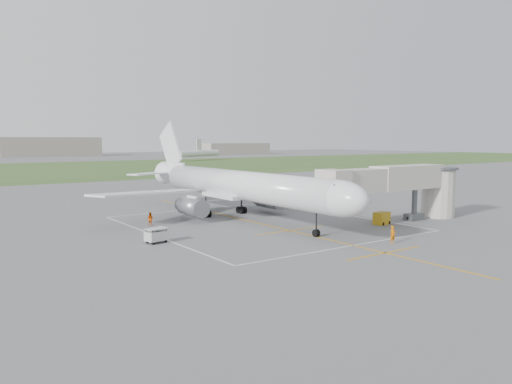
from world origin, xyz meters
TOP-DOWN VIEW (x-y plane):
  - ground at (0.00, 0.00)m, footprint 700.00×700.00m
  - grass_strip at (0.00, 130.00)m, footprint 700.00×120.00m
  - apron_markings at (0.00, -5.82)m, footprint 28.20×60.00m
  - airliner at (-0.00, 0.75)m, footprint 38.93×46.75m
  - jet_bridge at (15.72, -13.50)m, footprint 23.40×5.00m
  - gpu_unit at (11.94, -13.31)m, footprint 2.24×1.74m
  - baggage_cart at (-15.48, -7.58)m, footprint 2.40×1.75m
  - ramp_worker_nose at (3.93, -21.61)m, footprint 0.70×0.49m
  - ramp_worker_wing at (-11.80, 2.57)m, footprint 0.99×0.99m
  - distant_aircraft at (-0.70, 161.55)m, footprint 197.32×41.14m

SIDE VIEW (x-z plane):
  - ground at x=0.00m, z-range 0.00..0.00m
  - apron_markings at x=0.00m, z-range 0.00..0.01m
  - grass_strip at x=0.00m, z-range 0.00..0.02m
  - gpu_unit at x=11.94m, z-range -0.01..1.52m
  - baggage_cart at x=-15.48m, z-range 0.02..1.53m
  - ramp_worker_wing at x=-11.80m, z-range 0.00..1.63m
  - ramp_worker_nose at x=3.93m, z-range 0.00..1.81m
  - distant_aircraft at x=-0.70m, z-range -0.84..8.01m
  - airliner at x=0.00m, z-range -2.37..11.15m
  - jet_bridge at x=15.72m, z-range 1.14..8.34m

